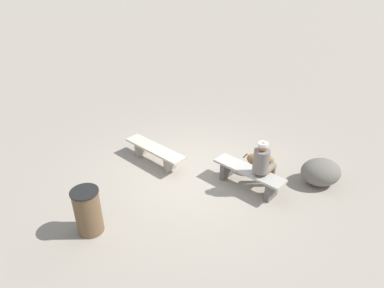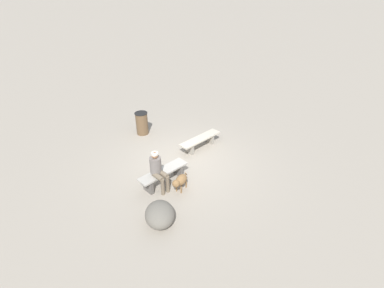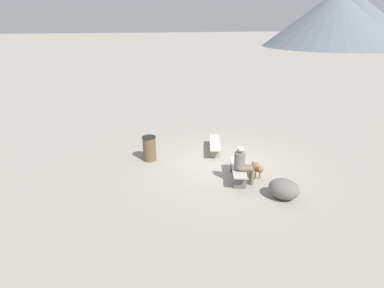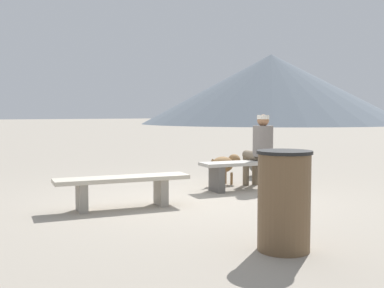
{
  "view_description": "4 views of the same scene",
  "coord_description": "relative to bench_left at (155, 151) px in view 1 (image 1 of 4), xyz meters",
  "views": [
    {
      "loc": [
        3.03,
        -5.73,
        4.48
      ],
      "look_at": [
        -0.13,
        0.01,
        0.79
      ],
      "focal_mm": 31.01,
      "sensor_mm": 36.0,
      "label": 1
    },
    {
      "loc": [
        6.55,
        4.57,
        5.49
      ],
      "look_at": [
        -0.38,
        0.12,
        0.6
      ],
      "focal_mm": 26.27,
      "sensor_mm": 36.0,
      "label": 2
    },
    {
      "loc": [
        10.25,
        -3.17,
        4.96
      ],
      "look_at": [
        -0.6,
        -1.04,
        0.62
      ],
      "focal_mm": 30.47,
      "sensor_mm": 36.0,
      "label": 3
    },
    {
      "loc": [
        -4.0,
        -5.44,
        1.25
      ],
      "look_at": [
        -0.1,
        -0.11,
        0.82
      ],
      "focal_mm": 43.3,
      "sensor_mm": 36.0,
      "label": 4
    }
  ],
  "objects": [
    {
      "name": "boulder",
      "position": [
        3.76,
        1.07,
        -0.02
      ],
      "size": [
        1.18,
        1.17,
        0.58
      ],
      "primitive_type": "ellipsoid",
      "rotation": [
        0.0,
        0.0,
        2.31
      ],
      "color": "#6B665B",
      "rests_on": "ground"
    },
    {
      "name": "dog",
      "position": [
        2.42,
        0.77,
        0.05
      ],
      "size": [
        0.73,
        0.31,
        0.53
      ],
      "rotation": [
        0.0,
        0.0,
        0.06
      ],
      "color": "olive",
      "rests_on": "ground"
    },
    {
      "name": "ground",
      "position": [
        1.17,
        0.02,
        -0.34
      ],
      "size": [
        210.0,
        210.0,
        0.06
      ],
      "primitive_type": "cube",
      "color": "#9E9384"
    },
    {
      "name": "trash_bin",
      "position": [
        0.3,
        -2.56,
        0.15
      ],
      "size": [
        0.51,
        0.51,
        0.92
      ],
      "color": "brown",
      "rests_on": "ground"
    },
    {
      "name": "seated_person",
      "position": [
        2.67,
        0.16,
        0.41
      ],
      "size": [
        0.43,
        0.64,
        1.24
      ],
      "rotation": [
        0.0,
        0.0,
        -0.24
      ],
      "color": "slate",
      "rests_on": "ground"
    },
    {
      "name": "bench_left",
      "position": [
        0.0,
        0.0,
        0.0
      ],
      "size": [
        1.81,
        0.79,
        0.42
      ],
      "rotation": [
        0.0,
        0.0,
        -0.23
      ],
      "color": "gray",
      "rests_on": "ground"
    },
    {
      "name": "bench_right",
      "position": [
        2.39,
        0.14,
        0.02
      ],
      "size": [
        1.7,
        0.78,
        0.47
      ],
      "rotation": [
        0.0,
        0.0,
        -0.23
      ],
      "color": "#605B56",
      "rests_on": "ground"
    }
  ]
}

